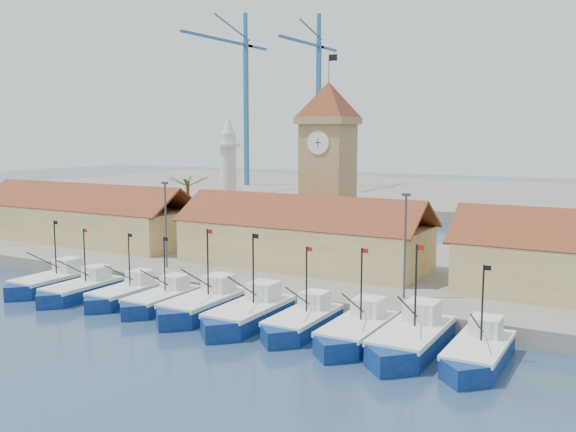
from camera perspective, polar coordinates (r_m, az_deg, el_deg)
The scene contains 21 objects.
ground at distance 52.88m, azimuth -9.00°, elevation -9.78°, with size 400.00×400.00×0.00m, color #1D2E4D.
quay at distance 72.45m, azimuth 2.83°, elevation -4.40°, with size 140.00×32.00×1.50m, color gray.
terminal at distance 153.53m, azimuth 17.25°, elevation 1.61°, with size 240.00×80.00×2.00m, color gray.
boat_0 at distance 68.07m, azimuth -20.43°, elevation -5.62°, with size 3.54×9.69×7.34m.
boat_1 at distance 64.07m, azimuth -18.07°, elevation -6.35°, with size 3.35×9.19×6.95m.
boat_2 at distance 61.32m, azimuth -14.37°, elevation -6.85°, with size 3.25×8.91×6.74m.
boat_3 at distance 58.59m, azimuth -11.36°, elevation -7.43°, with size 3.25×8.91×6.74m.
boat_4 at distance 55.81m, azimuth -7.66°, elevation -7.98°, with size 3.77×10.34×7.82m.
boat_5 at distance 52.66m, azimuth -3.65°, elevation -8.85°, with size 3.80×10.42×7.88m.
boat_6 at distance 50.83m, azimuth 1.19°, elevation -9.54°, with size 3.43×9.40×7.11m.
boat_7 at distance 48.58m, azimuth 6.05°, elevation -10.33°, with size 3.61×9.89×7.48m.
boat_8 at distance 47.11m, azimuth 10.79°, elevation -10.91°, with size 3.92×10.75×8.13m.
boat_9 at distance 45.73m, azimuth 16.50°, elevation -11.79°, with size 3.45×9.45×7.15m.
hall_left at distance 87.80m, azimuth -17.45°, elevation -0.52°, with size 31.20×10.13×7.61m.
hall_center at distance 68.35m, azimuth 1.35°, elevation -2.34°, with size 27.04×10.13×7.61m.
clock_tower at distance 72.81m, azimuth 3.58°, elevation 4.56°, with size 5.80×5.80×22.70m.
minaret at distance 82.20m, azimuth -5.30°, elevation 3.30°, with size 3.00×3.00×16.30m.
palm_tree at distance 83.86m, azimuth -8.87°, elevation 0.93°, with size 5.60×5.03×8.39m.
lamp_posts at distance 60.82m, azimuth -1.75°, elevation -1.18°, with size 80.70×0.25×9.03m.
crane_blue_far at distance 167.41m, azimuth -4.11°, elevation 11.17°, with size 1.00×36.21×43.95m.
crane_blue_near at distance 164.33m, azimuth 2.58°, elevation 10.92°, with size 1.00×29.89×43.17m.
Camera 1 is at (31.45, -39.58, 15.51)m, focal length 40.00 mm.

